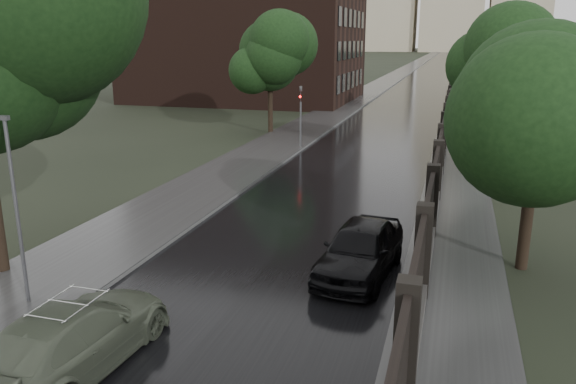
{
  "coord_description": "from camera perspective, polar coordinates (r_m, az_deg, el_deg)",
  "views": [
    {
      "loc": [
        5.16,
        -9.64,
        6.94
      ],
      "look_at": [
        -0.47,
        9.28,
        1.5
      ],
      "focal_mm": 35.0,
      "sensor_mm": 36.0,
      "label": 1
    }
  ],
  "objects": [
    {
      "name": "ground",
      "position": [
        12.95,
        -10.22,
        -17.27
      ],
      "size": [
        800.0,
        800.0,
        0.0
      ],
      "primitive_type": "plane",
      "color": "black",
      "rests_on": "ground"
    },
    {
      "name": "car_right_near",
      "position": [
        17.08,
        7.36,
        -5.73
      ],
      "size": [
        2.44,
        4.97,
        1.63
      ],
      "primitive_type": "imported",
      "rotation": [
        0.0,
        0.0,
        -0.11
      ],
      "color": "black",
      "rests_on": "ground"
    },
    {
      "name": "volga_sedan",
      "position": [
        13.17,
        -21.07,
        -13.63
      ],
      "size": [
        2.34,
        5.38,
        1.54
      ],
      "primitive_type": "imported",
      "rotation": [
        0.0,
        0.0,
        3.11
      ],
      "color": "#4C5443",
      "rests_on": "ground"
    },
    {
      "name": "tree_right_a",
      "position": [
        17.91,
        24.2,
        7.69
      ],
      "size": [
        4.08,
        4.08,
        7.01
      ],
      "color": "black",
      "rests_on": "ground"
    },
    {
      "name": "sidewalk_left",
      "position": [
        200.07,
        13.71,
        13.01
      ],
      "size": [
        4.0,
        420.0,
        0.16
      ],
      "primitive_type": "cube",
      "color": "#2D2D2D",
      "rests_on": "ground"
    },
    {
      "name": "tree_right_b",
      "position": [
        31.79,
        21.15,
        10.8
      ],
      "size": [
        4.08,
        4.08,
        7.01
      ],
      "color": "black",
      "rests_on": "ground"
    },
    {
      "name": "tree_right_c",
      "position": [
        49.74,
        19.71,
        12.23
      ],
      "size": [
        4.08,
        4.08,
        7.01
      ],
      "color": "black",
      "rests_on": "ground"
    },
    {
      "name": "brick_building",
      "position": [
        65.92,
        -4.23,
        18.02
      ],
      "size": [
        24.0,
        18.0,
        20.0
      ],
      "primitive_type": "cube",
      "color": "black",
      "rests_on": "ground"
    },
    {
      "name": "lamp_post",
      "position": [
        15.93,
        -25.85,
        -1.72
      ],
      "size": [
        0.25,
        0.12,
        5.11
      ],
      "color": "#59595E",
      "rests_on": "ground"
    },
    {
      "name": "verge_right",
      "position": [
        199.76,
        17.09,
        12.76
      ],
      "size": [
        3.0,
        420.0,
        0.08
      ],
      "primitive_type": "cube",
      "color": "#2D2D2D",
      "rests_on": "ground"
    },
    {
      "name": "traffic_light",
      "position": [
        36.19,
        1.29,
        8.19
      ],
      "size": [
        0.16,
        0.32,
        4.0
      ],
      "color": "#59595E",
      "rests_on": "ground"
    },
    {
      "name": "tree_left_far",
      "position": [
        41.8,
        -1.84,
        13.07
      ],
      "size": [
        4.25,
        4.25,
        7.39
      ],
      "color": "black",
      "rests_on": "ground"
    },
    {
      "name": "road",
      "position": [
        199.83,
        15.47,
        12.87
      ],
      "size": [
        8.0,
        420.0,
        0.02
      ],
      "primitive_type": "cube",
      "color": "black",
      "rests_on": "ground"
    },
    {
      "name": "fence_right",
      "position": [
        42.08,
        15.75,
        6.73
      ],
      "size": [
        0.45,
        75.72,
        2.7
      ],
      "color": "#383533",
      "rests_on": "ground"
    }
  ]
}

